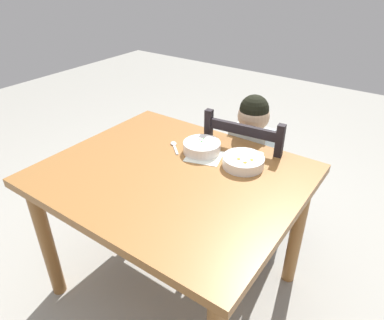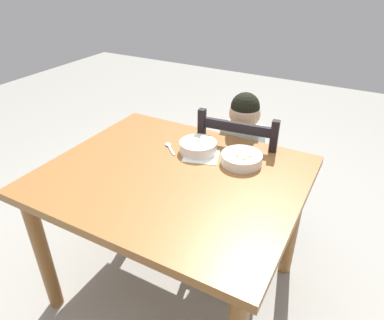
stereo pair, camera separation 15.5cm
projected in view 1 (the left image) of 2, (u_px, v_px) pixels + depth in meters
ground_plane at (176, 283)px, 1.96m from camera, size 8.00×8.00×0.00m
dining_table at (173, 191)px, 1.64m from camera, size 1.15×0.96×0.75m
dining_chair at (247, 181)px, 2.04m from camera, size 0.46×0.46×0.92m
child_figure at (248, 153)px, 1.94m from camera, size 0.32×0.31×0.98m
bowl_of_peas at (202, 147)px, 1.72m from camera, size 0.19×0.19×0.06m
bowl_of_carrots at (243, 161)px, 1.61m from camera, size 0.19×0.19×0.05m
spoon at (174, 145)px, 1.79m from camera, size 0.11×0.11×0.01m
paper_napkin at (204, 156)px, 1.70m from camera, size 0.20×0.19×0.00m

